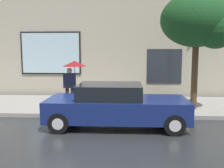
# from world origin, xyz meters

# --- Properties ---
(ground_plane) EXTENTS (60.00, 60.00, 0.00)m
(ground_plane) POSITION_xyz_m (0.00, 0.00, 0.00)
(ground_plane) COLOR #282B2D
(sidewalk) EXTENTS (20.00, 4.00, 0.15)m
(sidewalk) POSITION_xyz_m (0.00, 3.00, 0.07)
(sidewalk) COLOR gray
(sidewalk) RESTS_ON ground
(building_facade) EXTENTS (20.00, 0.67, 7.00)m
(building_facade) POSITION_xyz_m (-0.02, 5.50, 3.48)
(building_facade) COLOR #B2A893
(building_facade) RESTS_ON ground
(parked_car) EXTENTS (4.60, 1.96, 1.43)m
(parked_car) POSITION_xyz_m (1.01, 0.05, 0.70)
(parked_car) COLOR navy
(parked_car) RESTS_ON ground
(fire_hydrant) EXTENTS (0.30, 0.44, 0.77)m
(fire_hydrant) POSITION_xyz_m (1.05, 2.08, 0.52)
(fire_hydrant) COLOR yellow
(fire_hydrant) RESTS_ON sidewalk
(pedestrian_with_umbrella) EXTENTS (0.97, 0.97, 1.95)m
(pedestrian_with_umbrella) POSITION_xyz_m (-0.83, 2.09, 1.69)
(pedestrian_with_umbrella) COLOR black
(pedestrian_with_umbrella) RESTS_ON sidewalk
(street_tree) EXTENTS (2.86, 2.43, 4.65)m
(street_tree) POSITION_xyz_m (4.25, 2.14, 3.63)
(street_tree) COLOR #4C3823
(street_tree) RESTS_ON sidewalk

